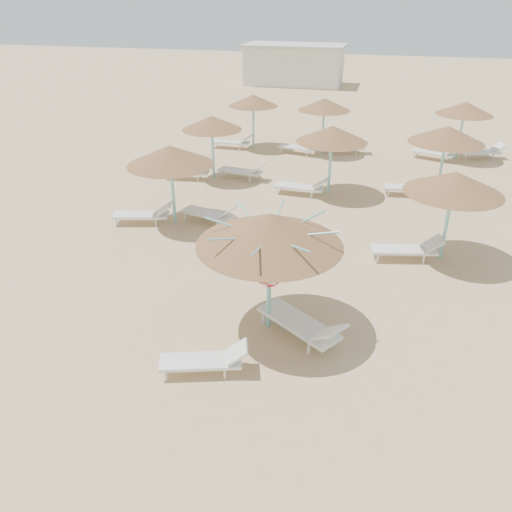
# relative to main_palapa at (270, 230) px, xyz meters

# --- Properties ---
(ground) EXTENTS (120.00, 120.00, 0.00)m
(ground) POSITION_rel_main_palapa_xyz_m (-0.10, -0.17, -2.55)
(ground) COLOR tan
(ground) RESTS_ON ground
(main_palapa) EXTENTS (3.28, 3.28, 2.94)m
(main_palapa) POSITION_rel_main_palapa_xyz_m (0.00, 0.00, 0.00)
(main_palapa) COLOR #79D0D3
(main_palapa) RESTS_ON ground
(lounger_main_a) EXTENTS (1.93, 1.09, 0.67)m
(lounger_main_a) POSITION_rel_main_palapa_xyz_m (-0.87, -1.92, -2.23)
(lounger_main_a) COLOR white
(lounger_main_a) RESTS_ON ground
(lounger_main_b) EXTENTS (2.27, 1.85, 0.83)m
(lounger_main_b) POSITION_rel_main_palapa_xyz_m (0.88, -0.27, -2.16)
(lounger_main_b) COLOR white
(lounger_main_b) RESTS_ON ground
(palapa_field) EXTENTS (14.66, 13.45, 2.72)m
(palapa_field) POSITION_rel_main_palapa_xyz_m (0.14, 10.03, -0.25)
(palapa_field) COLOR #79D0D3
(palapa_field) RESTS_ON ground
(service_hut) EXTENTS (8.40, 4.40, 3.25)m
(service_hut) POSITION_rel_main_palapa_xyz_m (-6.10, 34.83, -0.91)
(service_hut) COLOR silver
(service_hut) RESTS_ON ground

